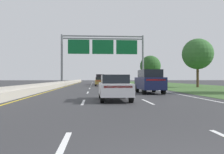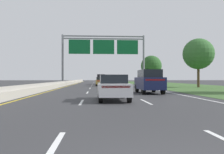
% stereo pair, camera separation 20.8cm
% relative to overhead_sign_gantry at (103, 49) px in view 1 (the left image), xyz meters
% --- Properties ---
extents(ground_plane, '(220.00, 220.00, 0.00)m').
position_rel_overhead_sign_gantry_xyz_m(ground_plane, '(-0.30, -4.72, -6.54)').
color(ground_plane, '#333335').
extents(lane_striping, '(11.96, 106.00, 0.01)m').
position_rel_overhead_sign_gantry_xyz_m(lane_striping, '(-0.30, -5.18, -6.54)').
color(lane_striping, white).
rests_on(lane_striping, ground).
extents(grass_verge_right, '(14.00, 110.00, 0.02)m').
position_rel_overhead_sign_gantry_xyz_m(grass_verge_right, '(13.65, -4.72, -6.53)').
color(grass_verge_right, '#3D602D').
rests_on(grass_verge_right, ground).
extents(median_barrier_concrete, '(0.60, 110.00, 0.85)m').
position_rel_overhead_sign_gantry_xyz_m(median_barrier_concrete, '(-6.90, -4.72, -6.19)').
color(median_barrier_concrete, '#A8A399').
rests_on(median_barrier_concrete, ground).
extents(overhead_sign_gantry, '(15.06, 0.42, 9.17)m').
position_rel_overhead_sign_gantry_xyz_m(overhead_sign_gantry, '(0.00, 0.00, 0.00)').
color(overhead_sign_gantry, gray).
rests_on(overhead_sign_gantry, ground).
extents(pickup_truck_red, '(2.04, 5.41, 2.20)m').
position_rel_overhead_sign_gantry_xyz_m(pickup_truck_red, '(-0.27, 9.42, -5.47)').
color(pickup_truck_red, maroon).
rests_on(pickup_truck_red, ground).
extents(car_navy_right_lane_suv, '(1.91, 4.70, 2.11)m').
position_rel_overhead_sign_gantry_xyz_m(car_navy_right_lane_suv, '(3.43, -21.69, -5.44)').
color(car_navy_right_lane_suv, '#161E47').
rests_on(car_navy_right_lane_suv, ground).
extents(car_white_centre_lane_sedan, '(1.85, 4.41, 1.57)m').
position_rel_overhead_sign_gantry_xyz_m(car_white_centre_lane_sedan, '(-0.29, -28.18, -5.72)').
color(car_white_centre_lane_sedan, silver).
rests_on(car_white_centre_lane_sedan, ground).
extents(car_gold_centre_lane_sedan, '(1.87, 4.42, 1.57)m').
position_rel_overhead_sign_gantry_xyz_m(car_gold_centre_lane_sedan, '(-0.52, -1.47, -5.72)').
color(car_gold_centre_lane_sedan, '#A38438').
rests_on(car_gold_centre_lane_sedan, ground).
extents(roadside_tree_mid, '(4.54, 4.54, 7.21)m').
position_rel_overhead_sign_gantry_xyz_m(roadside_tree_mid, '(13.71, -8.78, -1.62)').
color(roadside_tree_mid, '#4C3823').
rests_on(roadside_tree_mid, ground).
extents(roadside_tree_far, '(4.37, 4.37, 6.13)m').
position_rel_overhead_sign_gantry_xyz_m(roadside_tree_far, '(10.29, 6.65, -2.60)').
color(roadside_tree_far, '#4C3823').
rests_on(roadside_tree_far, ground).
extents(roadside_tree_distant, '(4.36, 4.36, 6.12)m').
position_rel_overhead_sign_gantry_xyz_m(roadside_tree_distant, '(14.39, 22.52, -2.61)').
color(roadside_tree_distant, '#4C3823').
rests_on(roadside_tree_distant, ground).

